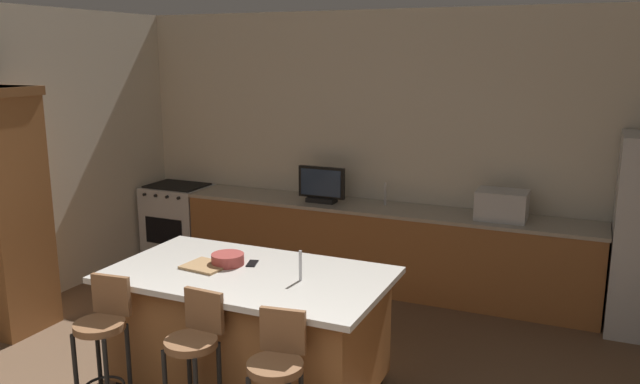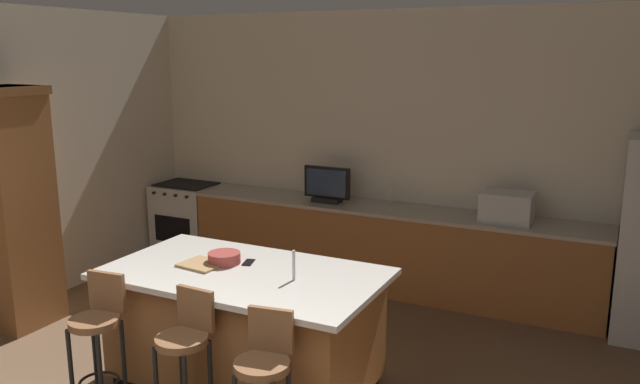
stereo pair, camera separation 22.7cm
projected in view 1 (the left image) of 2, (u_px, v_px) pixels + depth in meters
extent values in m
cube|color=beige|center=(399.00, 149.00, 6.85)|extent=(6.71, 0.12, 2.93)
cube|color=beige|center=(0.00, 164.00, 5.93)|extent=(0.12, 5.25, 2.93)
cube|color=brown|center=(380.00, 249.00, 6.77)|extent=(4.43, 0.60, 0.86)
cube|color=#9E9384|center=(381.00, 209.00, 6.67)|extent=(4.45, 0.62, 0.04)
cube|color=black|center=(251.00, 380.00, 4.81)|extent=(1.81, 0.92, 0.09)
cube|color=brown|center=(250.00, 327.00, 4.72)|extent=(1.89, 1.00, 0.78)
cube|color=beige|center=(248.00, 275.00, 4.63)|extent=(2.05, 1.16, 0.04)
cube|color=#B7BABF|center=(179.00, 222.00, 7.79)|extent=(0.74, 0.60, 0.89)
cube|color=black|center=(164.00, 231.00, 7.53)|extent=(0.52, 0.01, 0.32)
cube|color=black|center=(177.00, 185.00, 7.69)|extent=(0.67, 0.50, 0.02)
cylinder|color=black|center=(144.00, 194.00, 7.52)|extent=(0.04, 0.03, 0.04)
cylinder|color=black|center=(156.00, 196.00, 7.46)|extent=(0.04, 0.03, 0.04)
cylinder|color=black|center=(167.00, 197.00, 7.39)|extent=(0.04, 0.03, 0.04)
cylinder|color=black|center=(178.00, 198.00, 7.33)|extent=(0.04, 0.03, 0.04)
cube|color=brown|center=(6.00, 212.00, 5.61)|extent=(0.52, 0.58, 2.20)
cube|color=#B7BABF|center=(502.00, 205.00, 6.15)|extent=(0.48, 0.36, 0.28)
cube|color=black|center=(322.00, 200.00, 6.87)|extent=(0.32, 0.16, 0.05)
cube|color=black|center=(322.00, 182.00, 6.83)|extent=(0.53, 0.05, 0.34)
cube|color=#1E2D47|center=(321.00, 183.00, 6.81)|extent=(0.46, 0.01, 0.29)
cylinder|color=#B2B2B7|center=(385.00, 194.00, 6.72)|extent=(0.02, 0.02, 0.24)
cylinder|color=#B2B2B7|center=(300.00, 266.00, 4.43)|extent=(0.02, 0.02, 0.22)
cylinder|color=brown|center=(99.00, 326.00, 4.23)|extent=(0.34, 0.34, 0.05)
cube|color=brown|center=(111.00, 295.00, 4.33)|extent=(0.29, 0.07, 0.28)
cylinder|color=black|center=(76.00, 381.00, 4.23)|extent=(0.03, 0.03, 0.67)
cylinder|color=black|center=(99.00, 364.00, 4.45)|extent=(0.03, 0.03, 0.67)
cylinder|color=black|center=(129.00, 369.00, 4.38)|extent=(0.03, 0.03, 0.67)
cylinder|color=brown|center=(191.00, 343.00, 4.02)|extent=(0.34, 0.34, 0.05)
cube|color=brown|center=(204.00, 310.00, 4.12)|extent=(0.29, 0.05, 0.28)
cylinder|color=black|center=(190.00, 380.00, 4.26)|extent=(0.03, 0.03, 0.65)
cylinder|color=brown|center=(275.00, 367.00, 3.74)|extent=(0.34, 0.34, 0.05)
cube|color=brown|center=(283.00, 330.00, 3.84)|extent=(0.29, 0.08, 0.28)
cylinder|color=#993833|center=(228.00, 259.00, 4.78)|extent=(0.25, 0.25, 0.08)
cube|color=black|center=(252.00, 263.00, 4.81)|extent=(0.11, 0.16, 0.01)
cube|color=#A87F51|center=(206.00, 266.00, 4.73)|extent=(0.34, 0.30, 0.02)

